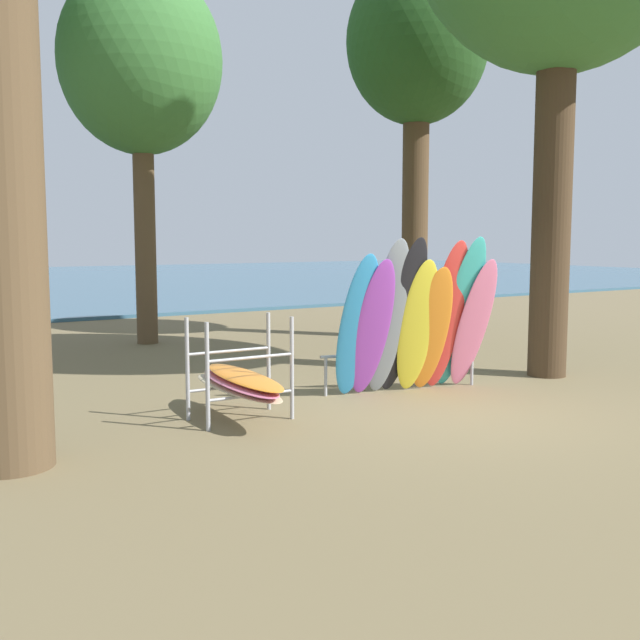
# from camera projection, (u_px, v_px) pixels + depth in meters

# --- Properties ---
(ground_plane) EXTENTS (80.00, 80.00, 0.00)m
(ground_plane) POSITION_uv_depth(u_px,v_px,m) (439.00, 408.00, 9.68)
(ground_plane) COLOR brown
(lake_water) EXTENTS (80.00, 36.00, 0.10)m
(lake_water) POSITION_uv_depth(u_px,v_px,m) (11.00, 283.00, 35.66)
(lake_water) COLOR #38607A
(lake_water) RESTS_ON ground
(tree_mid_behind) EXTENTS (3.27, 3.27, 7.63)m
(tree_mid_behind) POSITION_uv_depth(u_px,v_px,m) (141.00, 64.00, 15.06)
(tree_mid_behind) COLOR brown
(tree_mid_behind) RESTS_ON ground
(tree_far_right_back) EXTENTS (3.02, 3.02, 8.06)m
(tree_far_right_back) POSITION_uv_depth(u_px,v_px,m) (417.00, 51.00, 15.88)
(tree_far_right_back) COLOR #4C3823
(tree_far_right_back) RESTS_ON ground
(leaning_board_pile) EXTENTS (2.48, 1.27, 2.22)m
(leaning_board_pile) POSITION_uv_depth(u_px,v_px,m) (417.00, 322.00, 10.43)
(leaning_board_pile) COLOR #2D8ED1
(leaning_board_pile) RESTS_ON ground
(board_storage_rack) EXTENTS (1.15, 2.13, 1.25)m
(board_storage_rack) POSITION_uv_depth(u_px,v_px,m) (240.00, 381.00, 9.04)
(board_storage_rack) COLOR #9EA0A5
(board_storage_rack) RESTS_ON ground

